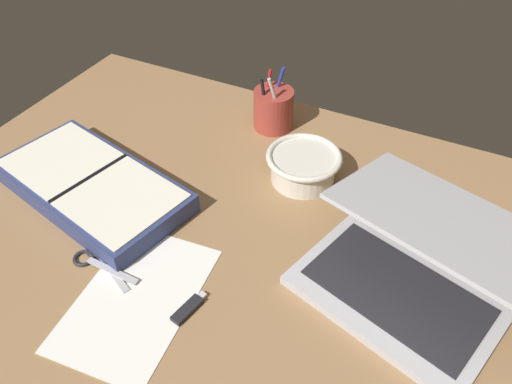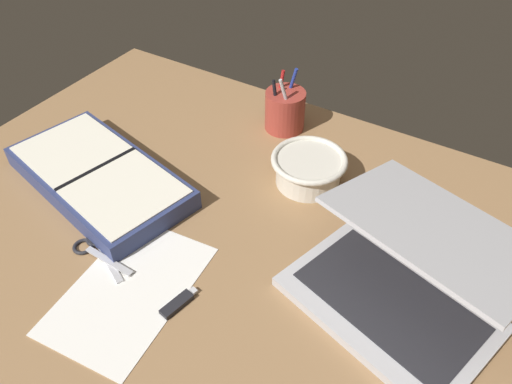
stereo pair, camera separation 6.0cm
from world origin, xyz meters
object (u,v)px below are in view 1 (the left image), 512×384
laptop (411,268)px  planner (92,186)px  bowl (303,166)px  pen_cup (273,109)px  scissors (96,258)px

laptop → planner: (-63.42, -5.24, -2.80)cm
bowl → planner: (-36.69, -23.66, -1.39)cm
laptop → bowl: 32.49cm
pen_cup → scissors: size_ratio=1.05×
scissors → pen_cup: bearing=91.8°
planner → scissors: bearing=-36.2°
pen_cup → scissors: 53.59cm
bowl → pen_cup: 20.50cm
laptop → pen_cup: 52.62cm
laptop → scissors: (-51.63, -18.86, -4.73)cm
bowl → scissors: bowl is taller
laptop → bowl: size_ratio=2.53×
laptop → pen_cup: laptop is taller
laptop → scissors: laptop is taller
bowl → scissors: bearing=-123.8°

